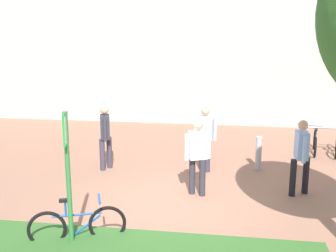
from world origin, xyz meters
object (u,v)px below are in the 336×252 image
(bollard_steel, at_px, (259,153))
(person_casual_tan, at_px, (301,153))
(bike_at_sign, at_px, (78,226))
(person_suited_dark, at_px, (105,133))
(parking_sign_post, at_px, (67,161))
(person_shirt_white, at_px, (198,153))
(person_shirt_blue, at_px, (205,135))

(bollard_steel, height_order, person_casual_tan, person_casual_tan)
(bike_at_sign, bearing_deg, person_suited_dark, 99.89)
(parking_sign_post, height_order, person_casual_tan, parking_sign_post)
(parking_sign_post, height_order, bollard_steel, parking_sign_post)
(person_shirt_white, bearing_deg, person_shirt_blue, 88.06)
(person_shirt_white, bearing_deg, bollard_steel, 53.55)
(person_suited_dark, bearing_deg, bike_at_sign, -80.11)
(bike_at_sign, relative_size, bollard_steel, 1.77)
(person_casual_tan, bearing_deg, parking_sign_post, -143.73)
(bike_at_sign, distance_m, person_casual_tan, 5.08)
(bike_at_sign, relative_size, person_shirt_white, 0.93)
(person_shirt_blue, bearing_deg, bike_at_sign, -114.28)
(person_shirt_blue, xyz_separation_m, person_shirt_white, (-0.06, -1.69, 0.00))
(person_shirt_white, distance_m, person_casual_tan, 2.29)
(bollard_steel, height_order, person_shirt_white, person_shirt_white)
(parking_sign_post, xyz_separation_m, person_shirt_blue, (1.96, 4.41, -0.58))
(bike_at_sign, height_order, person_shirt_blue, person_shirt_blue)
(person_suited_dark, bearing_deg, bollard_steel, 7.83)
(parking_sign_post, distance_m, person_shirt_white, 3.37)
(person_shirt_white, xyz_separation_m, person_casual_tan, (2.27, 0.34, 0.00))
(bollard_steel, relative_size, person_casual_tan, 0.52)
(bollard_steel, xyz_separation_m, person_suited_dark, (-4.02, -0.55, 0.53))
(person_shirt_blue, height_order, person_shirt_white, same)
(person_shirt_white, relative_size, person_casual_tan, 1.00)
(bollard_steel, xyz_separation_m, person_shirt_white, (-1.47, -1.99, 0.53))
(bike_at_sign, xyz_separation_m, bollard_steel, (3.33, 4.55, 0.10))
(bike_at_sign, xyz_separation_m, person_casual_tan, (4.13, 2.89, 0.63))
(bike_at_sign, distance_m, person_shirt_blue, 4.70)
(bike_at_sign, height_order, person_suited_dark, person_suited_dark)
(person_shirt_blue, relative_size, person_shirt_white, 1.00)
(bike_at_sign, xyz_separation_m, person_suited_dark, (-0.70, 3.99, 0.63))
(bike_at_sign, relative_size, person_suited_dark, 0.93)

